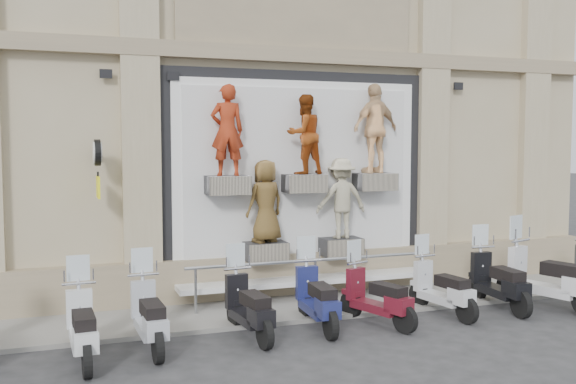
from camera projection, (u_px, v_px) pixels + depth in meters
name	position (u px, v px, depth m)	size (l,w,h in m)	color
ground	(362.00, 337.00, 10.34)	(90.00, 90.00, 0.00)	#29292C
sidewalk	(313.00, 303.00, 12.30)	(16.00, 2.20, 0.08)	gray
building	(242.00, 30.00, 16.44)	(14.00, 8.60, 12.00)	tan
shop_vitrine	(306.00, 179.00, 12.76)	(5.60, 0.83, 4.30)	black
guard_rail	(315.00, 283.00, 12.18)	(5.06, 0.10, 0.93)	#9EA0A5
clock_sign_bracket	(98.00, 161.00, 11.11)	(0.10, 0.80, 1.02)	black
scooter_b	(82.00, 313.00, 9.06)	(0.52, 1.79, 1.45)	silver
scooter_c	(149.00, 302.00, 9.63)	(0.53, 1.80, 1.47)	#9B9EA7
scooter_d	(249.00, 293.00, 10.22)	(0.52, 1.78, 1.44)	black
scooter_e	(317.00, 285.00, 10.73)	(0.53, 1.83, 1.48)	#161C4F
scooter_f	(377.00, 285.00, 10.94)	(0.50, 1.73, 1.40)	#520E19
scooter_g	(442.00, 277.00, 11.56)	(0.51, 1.74, 1.41)	#B2B5BA
scooter_h	(499.00, 269.00, 12.00)	(0.55, 1.88, 1.53)	black
scooter_i	(549.00, 264.00, 11.96)	(0.62, 2.11, 1.72)	silver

